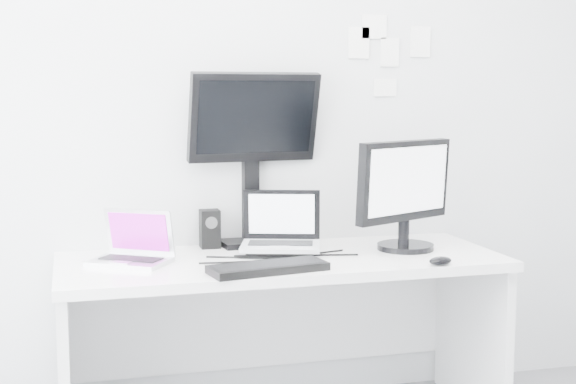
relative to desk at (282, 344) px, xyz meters
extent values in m
plane|color=silver|center=(0.00, 0.35, 0.99)|extent=(3.60, 0.00, 3.60)
cube|color=white|center=(0.00, 0.00, 0.00)|extent=(1.80, 0.70, 0.73)
cube|color=silver|center=(-0.61, 0.03, 0.47)|extent=(0.37, 0.34, 0.22)
cube|color=black|center=(-0.25, 0.28, 0.45)|extent=(0.10, 0.10, 0.17)
cube|color=silver|center=(0.01, 0.05, 0.50)|extent=(0.38, 0.34, 0.27)
cube|color=black|center=(-0.05, 0.30, 0.75)|extent=(0.59, 0.26, 0.78)
cube|color=black|center=(0.55, 0.02, 0.61)|extent=(0.58, 0.45, 0.48)
cube|color=black|center=(-0.12, -0.25, 0.38)|extent=(0.47, 0.23, 0.03)
ellipsoid|color=black|center=(0.56, -0.31, 0.38)|extent=(0.12, 0.09, 0.03)
cube|color=white|center=(0.45, 0.34, 1.26)|extent=(0.10, 0.00, 0.14)
cube|color=white|center=(0.60, 0.34, 1.22)|extent=(0.09, 0.00, 0.13)
cube|color=white|center=(0.75, 0.34, 1.26)|extent=(0.10, 0.00, 0.14)
cube|color=white|center=(0.58, 0.34, 1.05)|extent=(0.11, 0.00, 0.08)
cube|color=white|center=(0.52, 0.34, 1.33)|extent=(0.12, 0.00, 0.11)
camera|label=1|loc=(-0.83, -3.14, 1.04)|focal=50.56mm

